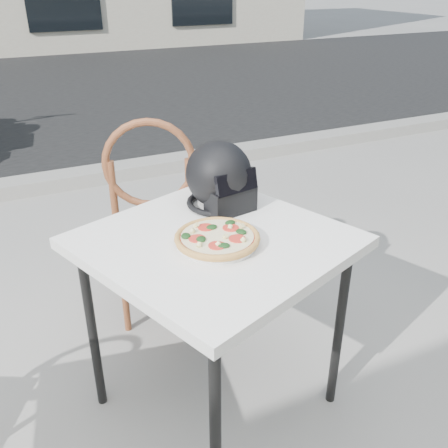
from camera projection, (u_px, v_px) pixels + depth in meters
name	position (u px, v px, depth m)	size (l,w,h in m)	color
street_asphalt	(2.00, 97.00, 7.50)	(30.00, 8.00, 0.00)	black
curb	(32.00, 185.00, 4.24)	(30.00, 0.25, 0.12)	gray
cafe_table_main	(215.00, 254.00, 1.86)	(1.10, 1.10, 0.81)	white
plate	(217.00, 243.00, 1.77)	(0.30, 0.30, 0.02)	white
pizza	(217.00, 237.00, 1.76)	(0.37, 0.37, 0.04)	#C28E47
helmet	(220.00, 178.00, 2.01)	(0.31, 0.32, 0.27)	black
cafe_chair_main	(154.00, 213.00, 2.44)	(0.55, 0.55, 1.13)	brown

